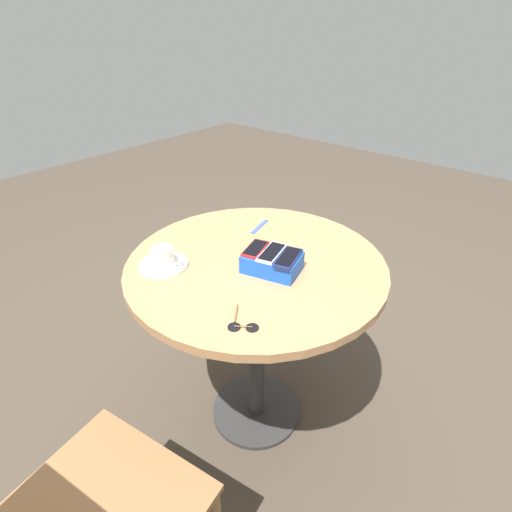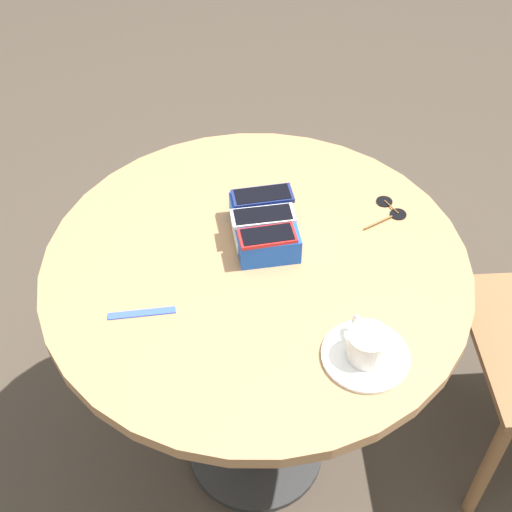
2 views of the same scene
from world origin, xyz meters
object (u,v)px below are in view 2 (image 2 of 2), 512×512
object	(u,v)px
round_table	(256,304)
phone_box	(264,227)
saucer	(365,356)
phone_red	(267,236)
coffee_cup	(367,343)
phone_white	(263,216)
sunglasses	(390,210)
lanyard_strap	(142,313)
phone_navy	(261,196)

from	to	relation	value
round_table	phone_box	world-z (taller)	phone_box
saucer	phone_red	bearing A→B (deg)	-138.88
phone_box	round_table	bearing A→B (deg)	-6.73
phone_red	coffee_cup	distance (m)	0.31
phone_white	sunglasses	distance (m)	0.30
round_table	phone_red	world-z (taller)	phone_red
saucer	lanyard_strap	xyz separation A→B (m)	(-0.06, -0.43, -0.00)
phone_red	phone_white	bearing A→B (deg)	-165.77
phone_box	phone_red	distance (m)	0.07
phone_box	phone_red	world-z (taller)	phone_red
phone_box	phone_navy	xyz separation A→B (m)	(-0.06, -0.01, 0.04)
round_table	phone_white	size ratio (longest dim) A/B	6.27
phone_white	saucer	distance (m)	0.37
phone_navy	lanyard_strap	xyz separation A→B (m)	(0.29, -0.20, -0.06)
lanyard_strap	sunglasses	distance (m)	0.60
phone_navy	phone_red	xyz separation A→B (m)	(0.12, 0.02, -0.00)
sunglasses	saucer	bearing A→B (deg)	-7.70
coffee_cup	sunglasses	xyz separation A→B (m)	(-0.40, 0.06, -0.04)
round_table	phone_white	distance (m)	0.21
saucer	coffee_cup	xyz separation A→B (m)	(-0.00, -0.00, 0.03)
lanyard_strap	saucer	bearing A→B (deg)	82.25
lanyard_strap	sunglasses	size ratio (longest dim) A/B	1.13
phone_red	sunglasses	xyz separation A→B (m)	(-0.17, 0.26, -0.06)
round_table	saucer	bearing A→B (deg)	46.05
coffee_cup	phone_red	bearing A→B (deg)	-138.74
saucer	lanyard_strap	size ratio (longest dim) A/B	1.25
lanyard_strap	sunglasses	bearing A→B (deg)	125.59
saucer	sunglasses	size ratio (longest dim) A/B	1.41
phone_navy	lanyard_strap	world-z (taller)	phone_navy
phone_navy	coffee_cup	bearing A→B (deg)	32.98
saucer	sunglasses	bearing A→B (deg)	172.30
phone_red	coffee_cup	world-z (taller)	phone_red
round_table	phone_red	size ratio (longest dim) A/B	7.03
coffee_cup	lanyard_strap	size ratio (longest dim) A/B	0.77
round_table	phone_box	size ratio (longest dim) A/B	4.32
phone_navy	sunglasses	size ratio (longest dim) A/B	1.21
lanyard_strap	phone_red	bearing A→B (deg)	127.36
phone_box	saucer	xyz separation A→B (m)	(0.29, 0.22, -0.03)
phone_box	phone_white	xyz separation A→B (m)	(0.00, -0.00, 0.03)
saucer	phone_navy	bearing A→B (deg)	-147.08
phone_white	saucer	bearing A→B (deg)	36.88
coffee_cup	lanyard_strap	world-z (taller)	coffee_cup
phone_white	sunglasses	size ratio (longest dim) A/B	1.23
phone_box	sunglasses	distance (m)	0.29
round_table	phone_navy	bearing A→B (deg)	-178.82
round_table	lanyard_strap	world-z (taller)	lanyard_strap
phone_navy	sunglasses	xyz separation A→B (m)	(-0.06, 0.28, -0.06)
phone_box	coffee_cup	world-z (taller)	coffee_cup
phone_red	phone_navy	bearing A→B (deg)	-168.40
phone_navy	phone_red	bearing A→B (deg)	11.60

